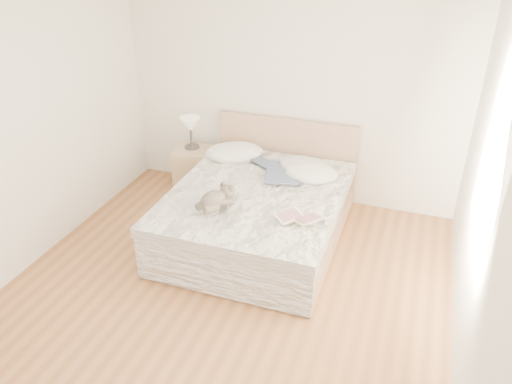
{
  "coord_description": "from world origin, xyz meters",
  "views": [
    {
      "loc": [
        1.47,
        -3.12,
        3.06
      ],
      "look_at": [
        0.01,
        1.05,
        0.62
      ],
      "focal_mm": 35.0,
      "sensor_mm": 36.0,
      "label": 1
    }
  ],
  "objects_px": {
    "nightstand": "(194,169)",
    "childrens_book": "(299,218)",
    "table_lamp": "(191,126)",
    "photo_book": "(237,155)",
    "bed": "(259,211)",
    "teddy_bear": "(213,206)"
  },
  "relations": [
    {
      "from": "bed",
      "to": "teddy_bear",
      "type": "relative_size",
      "value": 5.84
    },
    {
      "from": "table_lamp",
      "to": "teddy_bear",
      "type": "distance_m",
      "value": 1.64
    },
    {
      "from": "nightstand",
      "to": "photo_book",
      "type": "distance_m",
      "value": 0.74
    },
    {
      "from": "bed",
      "to": "nightstand",
      "type": "height_order",
      "value": "bed"
    },
    {
      "from": "table_lamp",
      "to": "teddy_bear",
      "type": "relative_size",
      "value": 1.08
    },
    {
      "from": "nightstand",
      "to": "childrens_book",
      "type": "relative_size",
      "value": 1.5
    },
    {
      "from": "bed",
      "to": "table_lamp",
      "type": "distance_m",
      "value": 1.49
    },
    {
      "from": "nightstand",
      "to": "table_lamp",
      "type": "relative_size",
      "value": 1.42
    },
    {
      "from": "photo_book",
      "to": "table_lamp",
      "type": "bearing_deg",
      "value": 174.88
    },
    {
      "from": "nightstand",
      "to": "childrens_book",
      "type": "xyz_separation_m",
      "value": [
        1.67,
        -1.23,
        0.35
      ]
    },
    {
      "from": "table_lamp",
      "to": "childrens_book",
      "type": "distance_m",
      "value": 2.14
    },
    {
      "from": "bed",
      "to": "nightstand",
      "type": "distance_m",
      "value": 1.34
    },
    {
      "from": "table_lamp",
      "to": "photo_book",
      "type": "height_order",
      "value": "table_lamp"
    },
    {
      "from": "nightstand",
      "to": "photo_book",
      "type": "bearing_deg",
      "value": -11.38
    },
    {
      "from": "childrens_book",
      "to": "nightstand",
      "type": "bearing_deg",
      "value": -177.56
    },
    {
      "from": "bed",
      "to": "photo_book",
      "type": "xyz_separation_m",
      "value": [
        -0.48,
        0.61,
        0.32
      ]
    },
    {
      "from": "nightstand",
      "to": "table_lamp",
      "type": "distance_m",
      "value": 0.57
    },
    {
      "from": "bed",
      "to": "table_lamp",
      "type": "xyz_separation_m",
      "value": [
        -1.15,
        0.77,
        0.54
      ]
    },
    {
      "from": "bed",
      "to": "teddy_bear",
      "type": "height_order",
      "value": "bed"
    },
    {
      "from": "bed",
      "to": "childrens_book",
      "type": "relative_size",
      "value": 5.73
    },
    {
      "from": "nightstand",
      "to": "teddy_bear",
      "type": "height_order",
      "value": "teddy_bear"
    },
    {
      "from": "bed",
      "to": "childrens_book",
      "type": "bearing_deg",
      "value": -41.98
    }
  ]
}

